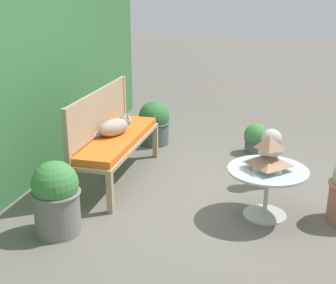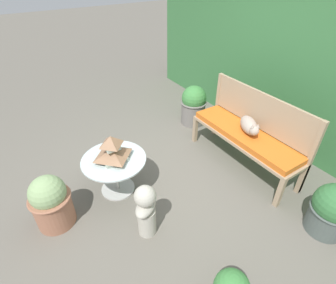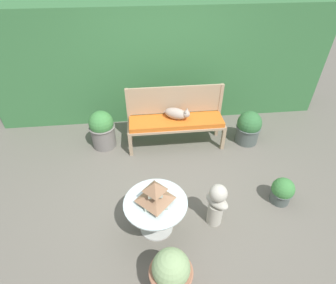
{
  "view_description": "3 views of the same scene",
  "coord_description": "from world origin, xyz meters",
  "px_view_note": "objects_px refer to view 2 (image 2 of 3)",
  "views": [
    {
      "loc": [
        -4.62,
        -0.82,
        2.23
      ],
      "look_at": [
        0.12,
        0.42,
        0.52
      ],
      "focal_mm": 50.0,
      "sensor_mm": 36.0,
      "label": 1
    },
    {
      "loc": [
        2.05,
        -1.47,
        2.5
      ],
      "look_at": [
        -0.34,
        0.08,
        0.46
      ],
      "focal_mm": 28.0,
      "sensor_mm": 36.0,
      "label": 2
    },
    {
      "loc": [
        -0.42,
        -2.74,
        3.01
      ],
      "look_at": [
        -0.07,
        0.45,
        0.51
      ],
      "focal_mm": 28.0,
      "sensor_mm": 36.0,
      "label": 3
    }
  ],
  "objects_px": {
    "patio_table": "(115,166)",
    "pagoda_birdhouse": "(112,150)",
    "garden_bench": "(245,137)",
    "garden_bust": "(146,209)",
    "cat": "(249,126)",
    "potted_plant_hedge_corner": "(51,202)",
    "potted_plant_bench_left": "(194,105)",
    "potted_plant_table_far": "(332,210)"
  },
  "relations": [
    {
      "from": "patio_table",
      "to": "pagoda_birdhouse",
      "type": "height_order",
      "value": "pagoda_birdhouse"
    },
    {
      "from": "cat",
      "to": "garden_bust",
      "type": "relative_size",
      "value": 0.68
    },
    {
      "from": "potted_plant_bench_left",
      "to": "garden_bust",
      "type": "bearing_deg",
      "value": -49.08
    },
    {
      "from": "garden_bench",
      "to": "potted_plant_hedge_corner",
      "type": "bearing_deg",
      "value": -98.83
    },
    {
      "from": "patio_table",
      "to": "garden_bust",
      "type": "relative_size",
      "value": 1.17
    },
    {
      "from": "garden_bench",
      "to": "patio_table",
      "type": "distance_m",
      "value": 1.79
    },
    {
      "from": "garden_bust",
      "to": "garden_bench",
      "type": "bearing_deg",
      "value": 152.2
    },
    {
      "from": "potted_plant_bench_left",
      "to": "potted_plant_hedge_corner",
      "type": "xyz_separation_m",
      "value": [
        0.91,
        -2.63,
        -0.03
      ]
    },
    {
      "from": "garden_bench",
      "to": "potted_plant_table_far",
      "type": "height_order",
      "value": "potted_plant_table_far"
    },
    {
      "from": "pagoda_birdhouse",
      "to": "potted_plant_bench_left",
      "type": "relative_size",
      "value": 0.52
    },
    {
      "from": "potted_plant_table_far",
      "to": "patio_table",
      "type": "bearing_deg",
      "value": -137.14
    },
    {
      "from": "patio_table",
      "to": "pagoda_birdhouse",
      "type": "xyz_separation_m",
      "value": [
        0.0,
        0.0,
        0.24
      ]
    },
    {
      "from": "potted_plant_table_far",
      "to": "potted_plant_bench_left",
      "type": "relative_size",
      "value": 0.88
    },
    {
      "from": "patio_table",
      "to": "potted_plant_bench_left",
      "type": "xyz_separation_m",
      "value": [
        -0.81,
        1.84,
        -0.04
      ]
    },
    {
      "from": "garden_bench",
      "to": "pagoda_birdhouse",
      "type": "xyz_separation_m",
      "value": [
        -0.48,
        -1.72,
        0.18
      ]
    },
    {
      "from": "patio_table",
      "to": "garden_bust",
      "type": "xyz_separation_m",
      "value": [
        0.77,
        0.01,
        -0.04
      ]
    },
    {
      "from": "garden_bench",
      "to": "pagoda_birdhouse",
      "type": "relative_size",
      "value": 4.65
    },
    {
      "from": "cat",
      "to": "pagoda_birdhouse",
      "type": "distance_m",
      "value": 1.83
    },
    {
      "from": "potted_plant_hedge_corner",
      "to": "potted_plant_table_far",
      "type": "bearing_deg",
      "value": 55.28
    },
    {
      "from": "patio_table",
      "to": "potted_plant_bench_left",
      "type": "height_order",
      "value": "potted_plant_bench_left"
    },
    {
      "from": "cat",
      "to": "pagoda_birdhouse",
      "type": "relative_size",
      "value": 1.24
    },
    {
      "from": "potted_plant_bench_left",
      "to": "garden_bench",
      "type": "bearing_deg",
      "value": -5.12
    },
    {
      "from": "cat",
      "to": "potted_plant_hedge_corner",
      "type": "bearing_deg",
      "value": -70.9
    },
    {
      "from": "patio_table",
      "to": "potted_plant_bench_left",
      "type": "bearing_deg",
      "value": 113.89
    },
    {
      "from": "cat",
      "to": "pagoda_birdhouse",
      "type": "xyz_separation_m",
      "value": [
        -0.49,
        -1.76,
        0.0
      ]
    },
    {
      "from": "garden_bench",
      "to": "pagoda_birdhouse",
      "type": "distance_m",
      "value": 1.8
    },
    {
      "from": "pagoda_birdhouse",
      "to": "garden_bench",
      "type": "bearing_deg",
      "value": 74.26
    },
    {
      "from": "patio_table",
      "to": "garden_bust",
      "type": "height_order",
      "value": "garden_bust"
    },
    {
      "from": "pagoda_birdhouse",
      "to": "potted_plant_table_far",
      "type": "height_order",
      "value": "pagoda_birdhouse"
    },
    {
      "from": "potted_plant_bench_left",
      "to": "cat",
      "type": "bearing_deg",
      "value": -3.44
    },
    {
      "from": "patio_table",
      "to": "pagoda_birdhouse",
      "type": "relative_size",
      "value": 2.15
    },
    {
      "from": "potted_plant_table_far",
      "to": "potted_plant_hedge_corner",
      "type": "xyz_separation_m",
      "value": [
        -1.71,
        -2.47,
        0.02
      ]
    },
    {
      "from": "pagoda_birdhouse",
      "to": "garden_bust",
      "type": "xyz_separation_m",
      "value": [
        0.77,
        0.01,
        -0.28
      ]
    },
    {
      "from": "cat",
      "to": "patio_table",
      "type": "distance_m",
      "value": 1.84
    },
    {
      "from": "garden_bench",
      "to": "garden_bust",
      "type": "xyz_separation_m",
      "value": [
        0.29,
        -1.71,
        -0.1
      ]
    },
    {
      "from": "garden_bust",
      "to": "potted_plant_hedge_corner",
      "type": "xyz_separation_m",
      "value": [
        -0.68,
        -0.8,
        -0.04
      ]
    },
    {
      "from": "patio_table",
      "to": "pagoda_birdhouse",
      "type": "distance_m",
      "value": 0.24
    },
    {
      "from": "potted_plant_table_far",
      "to": "potted_plant_bench_left",
      "type": "bearing_deg",
      "value": 176.44
    },
    {
      "from": "pagoda_birdhouse",
      "to": "garden_bust",
      "type": "height_order",
      "value": "pagoda_birdhouse"
    },
    {
      "from": "potted_plant_table_far",
      "to": "cat",
      "type": "bearing_deg",
      "value": 176.33
    },
    {
      "from": "patio_table",
      "to": "potted_plant_hedge_corner",
      "type": "distance_m",
      "value": 0.8
    },
    {
      "from": "garden_bust",
      "to": "cat",
      "type": "bearing_deg",
      "value": 151.78
    }
  ]
}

